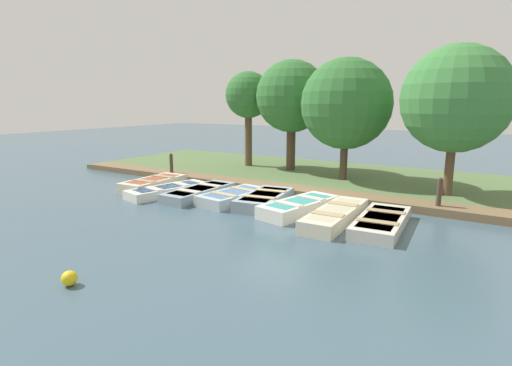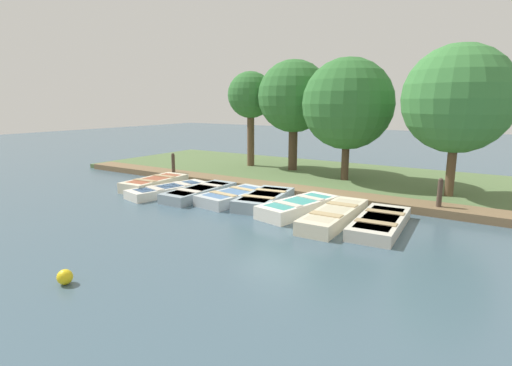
{
  "view_description": "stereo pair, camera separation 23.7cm",
  "coord_description": "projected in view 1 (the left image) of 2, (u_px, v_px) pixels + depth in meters",
  "views": [
    {
      "loc": [
        12.05,
        6.75,
        3.45
      ],
      "look_at": [
        0.33,
        -0.54,
        0.65
      ],
      "focal_mm": 28.0,
      "sensor_mm": 36.0,
      "label": 1
    },
    {
      "loc": [
        11.93,
        6.95,
        3.45
      ],
      "look_at": [
        0.33,
        -0.54,
        0.65
      ],
      "focal_mm": 28.0,
      "sensor_mm": 36.0,
      "label": 2
    }
  ],
  "objects": [
    {
      "name": "park_tree_center",
      "position": [
        346.0,
        104.0,
        16.48
      ],
      "size": [
        3.75,
        3.75,
        5.26
      ],
      "color": "#4C3828",
      "rests_on": "ground_plane"
    },
    {
      "name": "mooring_post_far",
      "position": [
        439.0,
        196.0,
        12.47
      ],
      "size": [
        0.16,
        0.16,
        1.16
      ],
      "color": "#47382D",
      "rests_on": "ground_plane"
    },
    {
      "name": "rowboat_5",
      "position": [
        299.0,
        206.0,
        12.62
      ],
      "size": [
        3.11,
        1.69,
        0.43
      ],
      "rotation": [
        0.0,
        0.0,
        -0.21
      ],
      "color": "silver",
      "rests_on": "ground_plane"
    },
    {
      "name": "rowboat_1",
      "position": [
        168.0,
        190.0,
        15.14
      ],
      "size": [
        3.31,
        1.71,
        0.35
      ],
      "rotation": [
        0.0,
        0.0,
        -0.23
      ],
      "color": "silver",
      "rests_on": "ground_plane"
    },
    {
      "name": "park_tree_far_left",
      "position": [
        248.0,
        96.0,
        20.16
      ],
      "size": [
        2.33,
        2.33,
        4.99
      ],
      "color": "brown",
      "rests_on": "ground_plane"
    },
    {
      "name": "park_tree_left",
      "position": [
        292.0,
        97.0,
        18.89
      ],
      "size": [
        3.4,
        3.4,
        5.43
      ],
      "color": "#4C3828",
      "rests_on": "ground_plane"
    },
    {
      "name": "shore_bank",
      "position": [
        327.0,
        176.0,
        18.35
      ],
      "size": [
        8.0,
        24.0,
        0.2
      ],
      "color": "#567042",
      "rests_on": "ground_plane"
    },
    {
      "name": "ground_plane",
      "position": [
        274.0,
        201.0,
        14.21
      ],
      "size": [
        80.0,
        80.0,
        0.0
      ],
      "primitive_type": "plane",
      "color": "#425B6B"
    },
    {
      "name": "rowboat_0",
      "position": [
        154.0,
        183.0,
        16.18
      ],
      "size": [
        2.92,
        1.3,
        0.44
      ],
      "rotation": [
        0.0,
        0.0,
        0.05
      ],
      "color": "beige",
      "rests_on": "ground_plane"
    },
    {
      "name": "rowboat_3",
      "position": [
        234.0,
        196.0,
        14.04
      ],
      "size": [
        2.81,
        1.57,
        0.39
      ],
      "rotation": [
        0.0,
        0.0,
        -0.13
      ],
      "color": "#B2BCC1",
      "rests_on": "ground_plane"
    },
    {
      "name": "mooring_post_near",
      "position": [
        171.0,
        166.0,
        18.34
      ],
      "size": [
        0.16,
        0.16,
        1.16
      ],
      "color": "#47382D",
      "rests_on": "ground_plane"
    },
    {
      "name": "rowboat_4",
      "position": [
        265.0,
        199.0,
        13.59
      ],
      "size": [
        2.92,
        1.62,
        0.42
      ],
      "rotation": [
        0.0,
        0.0,
        0.15
      ],
      "color": "#8C9EA8",
      "rests_on": "ground_plane"
    },
    {
      "name": "rowboat_6",
      "position": [
        336.0,
        215.0,
        11.67
      ],
      "size": [
        3.45,
        1.05,
        0.42
      ],
      "rotation": [
        0.0,
        0.0,
        0.02
      ],
      "color": "beige",
      "rests_on": "ground_plane"
    },
    {
      "name": "rowboat_7",
      "position": [
        381.0,
        222.0,
        11.11
      ],
      "size": [
        3.15,
        1.37,
        0.36
      ],
      "rotation": [
        0.0,
        0.0,
        0.07
      ],
      "color": "beige",
      "rests_on": "ground_plane"
    },
    {
      "name": "park_tree_right",
      "position": [
        456.0,
        99.0,
        13.57
      ],
      "size": [
        3.66,
        3.66,
        5.39
      ],
      "color": "brown",
      "rests_on": "ground_plane"
    },
    {
      "name": "dock_walkway",
      "position": [
        292.0,
        190.0,
        15.37
      ],
      "size": [
        1.09,
        22.98,
        0.26
      ],
      "color": "brown",
      "rests_on": "ground_plane"
    },
    {
      "name": "buoy",
      "position": [
        69.0,
        278.0,
        7.62
      ],
      "size": [
        0.3,
        0.3,
        0.3
      ],
      "color": "yellow",
      "rests_on": "ground_plane"
    },
    {
      "name": "rowboat_2",
      "position": [
        199.0,
        192.0,
        14.73
      ],
      "size": [
        3.18,
        1.09,
        0.37
      ],
      "rotation": [
        0.0,
        0.0,
        0.0
      ],
      "color": "#8C9EA8",
      "rests_on": "ground_plane"
    }
  ]
}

